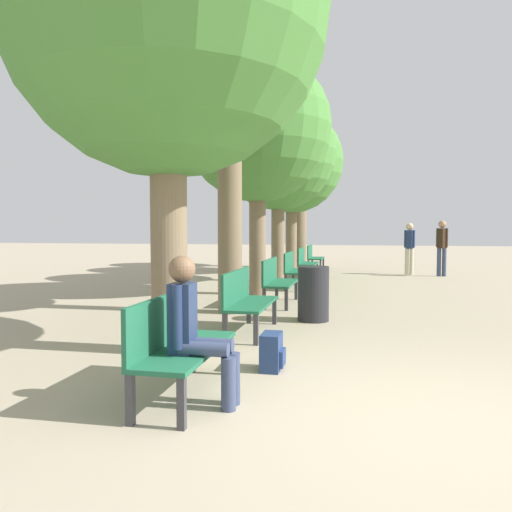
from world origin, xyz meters
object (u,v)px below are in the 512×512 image
bench_row_3 (294,268)px  bench_row_2 (276,279)px  tree_row_4 (292,162)px  backpack (272,352)px  bench_row_4 (305,261)px  tree_row_2 (257,129)px  tree_row_0 (167,16)px  bench_row_0 (177,339)px  trash_bin (313,294)px  tree_row_3 (278,153)px  bench_row_5 (313,256)px  pedestrian_near (409,245)px  tree_row_1 (229,46)px  bench_row_1 (245,298)px  tree_row_5 (300,152)px  pedestrian_mid (442,244)px  person_seated (195,326)px

bench_row_3 → bench_row_2: bearing=-90.0°
tree_row_4 → backpack: bearing=-83.4°
bench_row_3 → bench_row_4: 2.71m
bench_row_2 → tree_row_2: size_ratio=0.28×
bench_row_2 → tree_row_0: tree_row_0 is taller
bench_row_3 → bench_row_0: bearing=-90.0°
bench_row_4 → bench_row_0: bearing=-90.0°
tree_row_4 → trash_bin: size_ratio=6.16×
tree_row_2 → tree_row_3: bearing=90.0°
bench_row_0 → bench_row_5: (0.00, 13.55, 0.00)m
bench_row_2 → bench_row_3: 2.71m
bench_row_5 → pedestrian_near: bearing=-19.6°
tree_row_1 → bench_row_3: bearing=80.4°
bench_row_3 → tree_row_1: bearing=-99.6°
tree_row_4 → bench_row_1: bearing=-86.2°
bench_row_3 → tree_row_3: (-0.64, 1.48, 3.06)m
tree_row_2 → tree_row_4: tree_row_4 is taller
tree_row_4 → tree_row_5: 2.44m
pedestrian_mid → tree_row_4: bearing=175.6°
bench_row_4 → tree_row_2: (-0.64, -4.09, 3.16)m
bench_row_3 → bench_row_5: bearing=90.0°
pedestrian_near → backpack: bearing=-102.1°
tree_row_4 → pedestrian_near: bearing=0.1°
bench_row_1 → tree_row_4: size_ratio=0.28×
bench_row_5 → bench_row_2: bearing=-90.0°
tree_row_1 → person_seated: tree_row_1 is taller
bench_row_1 → pedestrian_mid: pedestrian_mid is taller
backpack → tree_row_2: bearing=102.9°
tree_row_0 → person_seated: tree_row_0 is taller
tree_row_1 → pedestrian_near: (3.80, 8.10, -3.66)m
bench_row_3 → backpack: (0.69, -7.18, -0.31)m
tree_row_5 → bench_row_3: bearing=-84.5°
bench_row_2 → tree_row_0: bearing=-99.3°
trash_bin → bench_row_4: bearing=97.0°
bench_row_2 → pedestrian_mid: pedestrian_mid is taller
backpack → pedestrian_mid: (3.39, 11.10, 0.79)m
bench_row_0 → bench_row_4: size_ratio=1.00×
pedestrian_mid → bench_row_2: bearing=-121.6°
tree_row_0 → backpack: 4.02m
trash_bin → tree_row_4: bearing=100.0°
pedestrian_mid → bench_row_4: bearing=-163.4°
bench_row_2 → pedestrian_near: 7.70m
bench_row_5 → person_seated: bearing=-89.0°
bench_row_2 → tree_row_5: bearing=93.9°
tree_row_3 → bench_row_4: bearing=62.4°
backpack → pedestrian_mid: pedestrian_mid is taller
bench_row_5 → tree_row_3: size_ratio=0.29×
tree_row_3 → pedestrian_mid: (4.72, 2.45, -2.57)m
tree_row_2 → tree_row_4: size_ratio=0.99×
tree_row_2 → pedestrian_mid: bearing=48.3°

